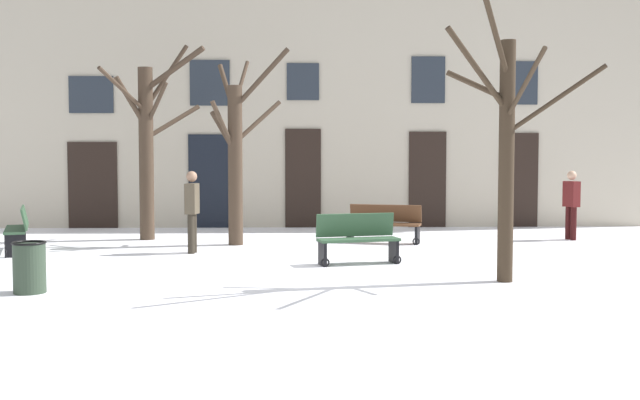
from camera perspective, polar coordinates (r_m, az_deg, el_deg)
ground_plane at (r=12.97m, az=0.21°, el=-5.49°), size 30.64×30.64×0.00m
building_facade at (r=21.07m, az=-0.56°, el=7.80°), size 19.15×0.60×7.18m
tree_near_facade at (r=18.19m, az=-13.10°, el=4.37°), size 2.34×1.96×4.70m
tree_right_of_center at (r=16.79m, az=-6.47°, el=3.57°), size 1.86×1.50×4.43m
tree_foreground at (r=12.02m, az=14.13°, el=4.13°), size 2.53×1.70×4.57m
litter_bin at (r=11.66m, az=-21.51°, el=-4.84°), size 0.49×0.49×0.76m
bench_by_litter_bin at (r=13.78m, az=2.92°, el=-3.00°), size 1.60×0.83×0.94m
bench_near_center_tree at (r=17.19m, az=4.97°, el=-1.80°), size 1.77×0.98×0.89m
bench_near_lamp at (r=16.67m, az=-22.23°, el=-2.03°), size 1.00×1.84×0.95m
person_by_shop_door at (r=18.68m, az=18.82°, el=-0.13°), size 0.34×0.43×1.66m
person_near_bench at (r=15.48m, az=-9.85°, el=-0.59°), size 0.27×0.41×1.70m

